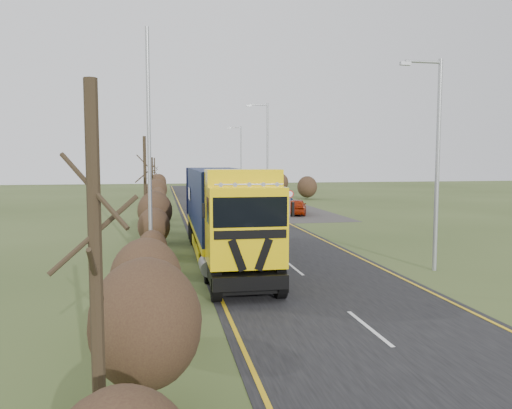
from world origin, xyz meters
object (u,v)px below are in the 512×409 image
object	(u,v)px
car_red_hatchback	(297,207)
speed_sign	(290,199)
car_blue_sedan	(284,204)
streetlight_near	(435,156)
lorry	(222,207)

from	to	relation	value
car_red_hatchback	speed_sign	world-z (taller)	speed_sign
car_red_hatchback	car_blue_sedan	bearing A→B (deg)	-69.50
streetlight_near	car_blue_sedan	bearing A→B (deg)	89.89
car_red_hatchback	streetlight_near	world-z (taller)	streetlight_near
car_red_hatchback	car_blue_sedan	distance (m)	3.63
lorry	car_blue_sedan	bearing A→B (deg)	69.53
car_red_hatchback	streetlight_near	bearing A→B (deg)	106.99
car_red_hatchback	streetlight_near	xyz separation A→B (m)	(-0.23, -22.46, 4.18)
speed_sign	car_blue_sedan	bearing A→B (deg)	80.50
lorry	car_blue_sedan	world-z (taller)	lorry
car_blue_sedan	streetlight_near	distance (m)	26.43
lorry	car_blue_sedan	distance (m)	23.63
lorry	speed_sign	distance (m)	18.08
car_red_hatchback	lorry	bearing A→B (deg)	82.13
car_blue_sedan	speed_sign	xyz separation A→B (m)	(-0.93, -5.57, 0.94)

